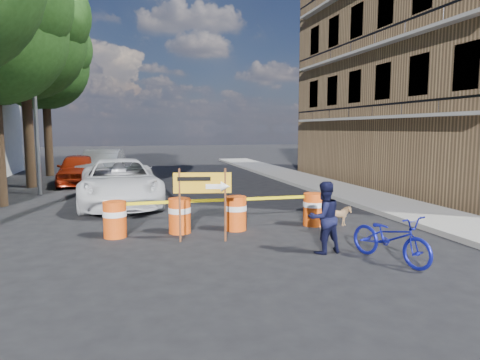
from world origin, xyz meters
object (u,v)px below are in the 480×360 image
dog (338,216)px  barrel_mid_right (236,213)px  barrel_far_right (313,209)px  barrel_mid_left (180,215)px  pedestrian (324,217)px  suv_white (120,182)px  sedan_red (78,169)px  bicycle (392,216)px  sedan_silver (102,165)px  barrel_far_left (115,219)px  detour_sign (210,188)px

dog → barrel_mid_right: bearing=103.0°
barrel_mid_right → barrel_far_right: 2.22m
barrel_mid_left → pedestrian: (2.79, -2.59, 0.31)m
suv_white → barrel_far_right: bearing=-45.1°
barrel_mid_left → dog: (4.33, -0.34, -0.19)m
dog → suv_white: suv_white is taller
sedan_red → bicycle: bearing=-64.6°
barrel_mid_right → bicycle: bearing=-55.7°
bicycle → sedan_silver: 16.76m
barrel_far_left → detour_sign: (2.19, -1.00, 0.81)m
barrel_far_left → sedan_red: size_ratio=0.21×
sedan_red → sedan_silver: (1.06, 1.15, 0.07)m
barrel_far_right → bicycle: size_ratio=0.48×
barrel_far_left → dog: barrel_far_left is taller
bicycle → sedan_red: (-7.36, 14.39, -0.20)m
bicycle → detour_sign: bearing=124.6°
sedan_red → dog: bearing=-56.6°
barrel_mid_right → suv_white: 5.64m
detour_sign → sedan_red: size_ratio=0.40×
barrel_mid_left → suv_white: (-1.54, 4.69, 0.33)m
suv_white → sedan_silver: (-0.94, 7.34, 0.01)m
pedestrian → sedan_red: size_ratio=0.36×
sedan_red → sedan_silver: bearing=45.7°
barrel_mid_right → sedan_red: sedan_red is taller
barrel_mid_left → bicycle: (3.82, -3.51, 0.47)m
barrel_far_right → suv_white: 7.10m
sedan_silver → bicycle: bearing=-61.6°
barrel_far_left → detour_sign: size_ratio=0.51×
dog → sedan_silver: size_ratio=0.14×
barrel_mid_left → detour_sign: size_ratio=0.51×
dog → sedan_red: 13.71m
sedan_red → sedan_silver: sedan_silver is taller
barrel_mid_left → sedan_silver: size_ratio=0.18×
barrel_mid_left → barrel_mid_right: (1.47, -0.07, 0.00)m
barrel_mid_left → bicycle: size_ratio=0.48×
detour_sign → suv_white: size_ratio=0.30×
barrel_mid_left → detour_sign: bearing=-60.5°
barrel_mid_right → sedan_red: bearing=114.6°
barrel_mid_right → detour_sign: 1.54m
bicycle → sedan_red: bicycle is taller
bicycle → sedan_silver: bearing=94.0°
sedan_red → detour_sign: bearing=-72.5°
pedestrian → sedan_red: 14.88m
sedan_silver → barrel_mid_left: bearing=-72.0°
barrel_mid_left → dog: size_ratio=1.33×
detour_sign → bicycle: bicycle is taller
detour_sign → bicycle: size_ratio=0.93×
barrel_far_left → barrel_mid_right: size_ratio=1.00×
detour_sign → sedan_silver: size_ratio=0.35×
barrel_far_left → barrel_far_right: bearing=-0.5°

